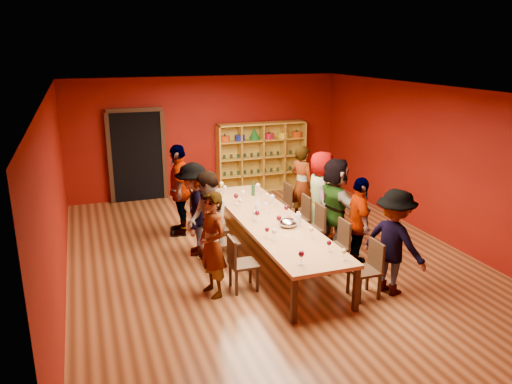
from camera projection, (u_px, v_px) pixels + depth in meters
room_shell at (271, 179)px, 8.67m from camera, size 7.10×9.10×3.04m
tasting_table at (271, 222)px, 8.90m from camera, size 1.10×4.50×0.75m
doorway at (137, 156)px, 12.21m from camera, size 1.40×0.17×2.30m
shelving_unit at (261, 153)px, 13.17m from camera, size 2.40×0.40×1.80m
chair_person_left_1 at (239, 261)px, 7.78m from camera, size 0.42×0.42×0.89m
person_left_1 at (212, 245)px, 7.56m from camera, size 0.58×0.69×1.65m
chair_person_left_2 at (222, 239)px, 8.65m from camera, size 0.42×0.42×0.89m
person_left_2 at (208, 221)px, 8.47m from camera, size 0.47×0.84×1.71m
chair_person_left_3 at (212, 226)px, 9.28m from camera, size 0.42×0.42×0.89m
person_left_3 at (194, 209)px, 9.08m from camera, size 0.69×1.19×1.72m
chair_person_left_4 at (198, 208)px, 10.29m from camera, size 0.42×0.42×0.89m
person_left_4 at (179, 190)px, 10.05m from camera, size 0.71×1.17×1.86m
chair_person_right_0 at (369, 266)px, 7.60m from camera, size 0.42×0.42×0.89m
person_right_0 at (394, 242)px, 7.63m from camera, size 0.80×1.17×1.67m
chair_person_right_1 at (338, 243)px, 8.49m from camera, size 0.42×0.42×0.89m
person_right_1 at (359, 223)px, 8.53m from camera, size 0.65×1.02×1.61m
chair_person_right_2 at (315, 226)px, 9.31m from camera, size 0.42×0.42×0.89m
person_right_2 at (335, 204)px, 9.33m from camera, size 0.57×1.66×1.76m
chair_person_right_3 at (301, 215)px, 9.86m from camera, size 0.42×0.42×0.89m
person_right_3 at (321, 195)px, 9.89m from camera, size 0.74×0.97×1.75m
chair_person_right_4 at (283, 202)px, 10.70m from camera, size 0.42×0.42×0.89m
person_right_4 at (302, 184)px, 10.74m from camera, size 0.65×0.74×1.70m
wine_glass_0 at (267, 195)px, 9.83m from camera, size 0.07×0.07×0.18m
wine_glass_1 at (301, 255)px, 7.01m from camera, size 0.08×0.08×0.21m
wine_glass_2 at (286, 208)px, 9.01m from camera, size 0.08×0.08×0.21m
wine_glass_3 at (344, 252)px, 7.17m from camera, size 0.07×0.07×0.18m
wine_glass_4 at (274, 232)px, 7.89m from camera, size 0.08×0.08×0.20m
wine_glass_5 at (243, 193)px, 9.92m from camera, size 0.08×0.08×0.21m
wine_glass_6 at (267, 230)px, 8.00m from camera, size 0.07×0.07×0.18m
wine_glass_7 at (236, 196)px, 9.67m from camera, size 0.09×0.09×0.22m
wine_glass_8 at (225, 188)px, 10.37m from camera, size 0.07×0.07×0.18m
wine_glass_9 at (329, 243)px, 7.46m from camera, size 0.07×0.07×0.18m
wine_glass_10 at (311, 230)px, 7.98m from camera, size 0.08×0.08×0.19m
wine_glass_11 at (255, 213)px, 8.81m from camera, size 0.07×0.07×0.18m
wine_glass_12 at (279, 219)px, 8.45m from camera, size 0.09×0.09×0.21m
wine_glass_13 at (257, 214)px, 8.72m from camera, size 0.08×0.08×0.21m
wine_glass_14 at (258, 186)px, 10.40m from camera, size 0.09×0.09×0.22m
wine_glass_15 at (222, 184)px, 10.51m from camera, size 0.09×0.09×0.22m
wine_glass_16 at (272, 197)px, 9.61m from camera, size 0.09×0.09×0.22m
wine_glass_17 at (266, 205)px, 9.25m from camera, size 0.07×0.07×0.19m
wine_glass_18 at (240, 201)px, 9.44m from camera, size 0.08×0.08×0.20m
spittoon_bowl at (288, 223)px, 8.50m from camera, size 0.30×0.30×0.17m
carafe_a at (257, 209)px, 9.11m from camera, size 0.11×0.11×0.23m
carafe_b at (298, 220)px, 8.51m from camera, size 0.13×0.13×0.26m
wine_bottle at (253, 190)px, 10.26m from camera, size 0.08×0.08×0.30m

